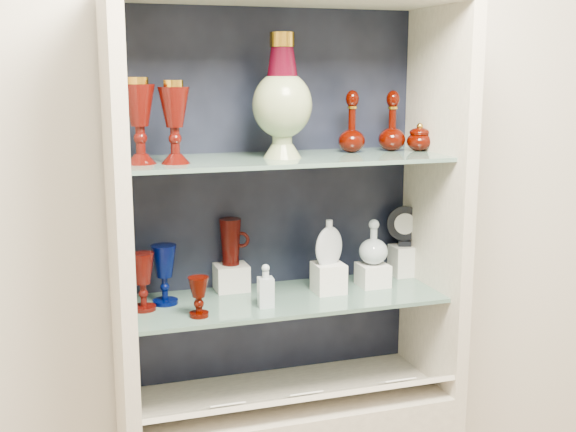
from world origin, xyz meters
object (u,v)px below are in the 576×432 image
object	(u,v)px
clear_square_bottle	(266,286)
cameo_medallion	(405,225)
lidded_bowl	(419,137)
flat_flask	(329,241)
ruby_pitcher	(230,242)
ruby_decanter_b	(392,119)
ruby_decanter_a	(352,118)
clear_round_decanter	(374,243)
ruby_goblet_tall	(143,282)
pedestal_lamp_left	(140,121)
ruby_goblet_small	(199,297)
enamel_urn	(282,96)
cobalt_goblet	(164,275)
pedestal_lamp_right	(175,122)

from	to	relation	value
clear_square_bottle	cameo_medallion	size ratio (longest dim) A/B	0.92
lidded_bowl	flat_flask	size ratio (longest dim) A/B	0.63
ruby_pitcher	ruby_decanter_b	bearing A→B (deg)	13.72
ruby_decanter_a	clear_round_decanter	xyz separation A→B (m)	(0.07, -0.03, -0.39)
flat_flask	clear_round_decanter	world-z (taller)	flat_flask
ruby_pitcher	cameo_medallion	bearing A→B (deg)	19.66
lidded_bowl	ruby_goblet_tall	bearing A→B (deg)	-178.77
ruby_pitcher	flat_flask	xyz separation A→B (m)	(0.28, -0.12, 0.01)
pedestal_lamp_left	clear_square_bottle	xyz separation A→B (m)	(0.33, -0.04, -0.47)
ruby_decanter_a	ruby_goblet_small	distance (m)	0.71
enamel_urn	ruby_decanter_a	world-z (taller)	enamel_urn
ruby_decanter_b	cobalt_goblet	distance (m)	0.83
clear_round_decanter	ruby_decanter_a	bearing A→B (deg)	159.27
clear_round_decanter	clear_square_bottle	bearing A→B (deg)	-165.68
ruby_goblet_small	pedestal_lamp_left	bearing A→B (deg)	154.91
ruby_goblet_tall	cameo_medallion	bearing A→B (deg)	6.46
cobalt_goblet	clear_square_bottle	xyz separation A→B (m)	(0.27, -0.12, -0.02)
cameo_medallion	ruby_pitcher	bearing A→B (deg)	-163.39
ruby_decanter_a	ruby_goblet_tall	size ratio (longest dim) A/B	1.27
pedestal_lamp_left	ruby_decanter_a	distance (m)	0.65
pedestal_lamp_right	ruby_goblet_tall	distance (m)	0.46
ruby_goblet_tall	ruby_pitcher	world-z (taller)	ruby_pitcher
pedestal_lamp_right	clear_square_bottle	size ratio (longest dim) A/B	1.75
ruby_goblet_tall	clear_square_bottle	world-z (taller)	ruby_goblet_tall
ruby_decanter_a	cameo_medallion	world-z (taller)	ruby_decanter_a
flat_flask	cameo_medallion	xyz separation A→B (m)	(0.30, 0.10, 0.01)
ruby_decanter_b	lidded_bowl	size ratio (longest dim) A/B	2.23
ruby_goblet_tall	flat_flask	xyz separation A→B (m)	(0.56, -0.00, 0.08)
enamel_urn	lidded_bowl	xyz separation A→B (m)	(0.46, 0.04, -0.13)
ruby_goblet_small	cameo_medallion	world-z (taller)	cameo_medallion
enamel_urn	cobalt_goblet	world-z (taller)	enamel_urn
ruby_decanter_a	ruby_goblet_small	world-z (taller)	ruby_decanter_a
cobalt_goblet	flat_flask	bearing A→B (deg)	-4.57
lidded_bowl	ruby_pitcher	xyz separation A→B (m)	(-0.58, 0.10, -0.31)
lidded_bowl	cobalt_goblet	world-z (taller)	lidded_bowl
pedestal_lamp_left	cameo_medallion	size ratio (longest dim) A/B	1.66
lidded_bowl	ruby_goblet_small	world-z (taller)	lidded_bowl
ruby_pitcher	flat_flask	bearing A→B (deg)	-1.45
enamel_urn	clear_square_bottle	size ratio (longest dim) A/B	2.77
lidded_bowl	ruby_decanter_b	bearing A→B (deg)	159.90
pedestal_lamp_left	ruby_goblet_tall	world-z (taller)	pedestal_lamp_left
ruby_goblet_small	flat_flask	xyz separation A→B (m)	(0.42, 0.10, 0.10)
enamel_urn	ruby_decanter_b	distance (m)	0.39
ruby_decanter_a	ruby_goblet_small	xyz separation A→B (m)	(-0.51, -0.15, -0.47)
cobalt_goblet	ruby_decanter_b	bearing A→B (deg)	0.79
pedestal_lamp_left	enamel_urn	distance (m)	0.40
cobalt_goblet	enamel_urn	bearing A→B (deg)	-9.99
lidded_bowl	pedestal_lamp_right	bearing A→B (deg)	-174.07
clear_square_bottle	clear_round_decanter	xyz separation A→B (m)	(0.38, 0.10, 0.08)
ruby_goblet_small	clear_square_bottle	bearing A→B (deg)	7.41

